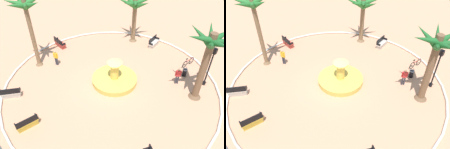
% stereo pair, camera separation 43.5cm
% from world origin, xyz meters
% --- Properties ---
extents(ground_plane, '(80.00, 80.00, 0.00)m').
position_xyz_m(ground_plane, '(0.00, 0.00, 0.00)').
color(ground_plane, tan).
extents(plaza_curb, '(18.56, 18.56, 0.20)m').
position_xyz_m(plaza_curb, '(0.00, 0.00, 0.10)').
color(plaza_curb, silver).
rests_on(plaza_curb, ground).
extents(fountain, '(3.98, 3.98, 2.07)m').
position_xyz_m(fountain, '(0.02, -0.46, 0.30)').
color(fountain, gold).
rests_on(fountain, ground).
extents(palm_tree_near_fountain, '(4.04, 4.14, 5.25)m').
position_xyz_m(palm_tree_near_fountain, '(3.61, -6.92, 4.03)').
color(palm_tree_near_fountain, brown).
rests_on(palm_tree_near_fountain, ground).
extents(palm_tree_by_curb, '(3.80, 3.82, 6.20)m').
position_xyz_m(palm_tree_by_curb, '(-6.01, -3.86, 4.47)').
color(palm_tree_by_curb, brown).
rests_on(palm_tree_by_curb, ground).
extents(palm_tree_mid_plaza, '(3.35, 3.40, 6.82)m').
position_xyz_m(palm_tree_mid_plaza, '(6.96, 3.05, 5.41)').
color(palm_tree_mid_plaza, brown).
rests_on(palm_tree_mid_plaza, ground).
extents(bench_east, '(1.30, 1.61, 1.00)m').
position_xyz_m(bench_east, '(4.59, 7.00, 0.35)').
color(bench_east, beige).
rests_on(bench_east, ground).
extents(bench_west, '(1.62, 0.57, 1.00)m').
position_xyz_m(bench_west, '(8.32, -0.33, 0.35)').
color(bench_west, '#B73D33').
rests_on(bench_west, ground).
extents(bench_southeast, '(0.68, 1.65, 1.00)m').
position_xyz_m(bench_southeast, '(0.82, 7.54, 0.35)').
color(bench_southeast, gold).
rests_on(bench_southeast, ground).
extents(bench_southwest, '(0.75, 1.66, 1.00)m').
position_xyz_m(bench_southwest, '(1.29, -7.74, 0.35)').
color(bench_southwest, beige).
rests_on(bench_southwest, ground).
extents(lamppost, '(0.32, 0.32, 3.87)m').
position_xyz_m(lamppost, '(-5.74, -5.83, 2.27)').
color(lamppost, black).
rests_on(lamppost, ground).
extents(trash_bin, '(0.46, 0.46, 0.73)m').
position_xyz_m(trash_bin, '(-3.85, -5.65, 0.39)').
color(trash_bin, black).
rests_on(trash_bin, ground).
extents(bicycle_red_frame, '(0.44, 1.72, 0.94)m').
position_xyz_m(bicycle_red_frame, '(-3.24, -7.27, 0.38)').
color(bicycle_red_frame, black).
rests_on(bicycle_red_frame, ground).
extents(person_cyclist_helmet, '(0.41, 0.39, 1.64)m').
position_xyz_m(person_cyclist_helmet, '(-3.97, -4.21, 0.92)').
color(person_cyclist_helmet, '#33333D').
rests_on(person_cyclist_helmet, ground).
extents(person_pedestrian_stroll, '(0.50, 0.31, 1.61)m').
position_xyz_m(person_pedestrian_stroll, '(5.74, 1.80, 0.90)').
color(person_pedestrian_stroll, '#33333D').
rests_on(person_pedestrian_stroll, ground).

